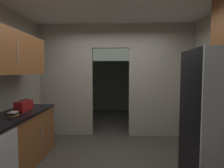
# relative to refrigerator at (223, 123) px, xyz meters

# --- Properties ---
(kitchen_overhead_slab) EXTENTS (4.11, 7.24, 0.06)m
(kitchen_overhead_slab) POSITION_rel_refrigerator_xyz_m (-1.43, 0.96, 1.81)
(kitchen_overhead_slab) COLOR silver
(kitchen_partition) EXTENTS (3.71, 0.12, 2.70)m
(kitchen_partition) POSITION_rel_refrigerator_xyz_m (-1.40, 2.09, 0.49)
(kitchen_partition) COLOR #ADA899
(kitchen_partition) RESTS_ON ground
(adjoining_room_shell) EXTENTS (3.71, 2.95, 2.70)m
(adjoining_room_shell) POSITION_rel_refrigerator_xyz_m (-1.43, 4.11, 0.43)
(adjoining_room_shell) COLOR gray
(adjoining_room_shell) RESTS_ON ground
(refrigerator) EXTENTS (0.85, 0.77, 1.85)m
(refrigerator) POSITION_rel_refrigerator_xyz_m (0.00, 0.00, 0.00)
(refrigerator) COLOR black
(refrigerator) RESTS_ON ground
(lower_cabinet_run) EXTENTS (0.62, 2.09, 0.90)m
(lower_cabinet_run) POSITION_rel_refrigerator_xyz_m (-2.98, 0.25, -0.47)
(lower_cabinet_run) COLOR brown
(lower_cabinet_run) RESTS_ON ground
(upper_cabinet_counterside) EXTENTS (0.36, 1.88, 0.66)m
(upper_cabinet_counterside) POSITION_rel_refrigerator_xyz_m (-2.98, 0.25, 0.93)
(upper_cabinet_counterside) COLOR brown
(boombox) EXTENTS (0.16, 0.36, 0.20)m
(boombox) POSITION_rel_refrigerator_xyz_m (-2.95, 0.64, 0.07)
(boombox) COLOR maroon
(boombox) RESTS_ON lower_cabinet_run
(book_stack) EXTENTS (0.15, 0.17, 0.06)m
(book_stack) POSITION_rel_refrigerator_xyz_m (-2.93, 0.29, 0.01)
(book_stack) COLOR gold
(book_stack) RESTS_ON lower_cabinet_run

